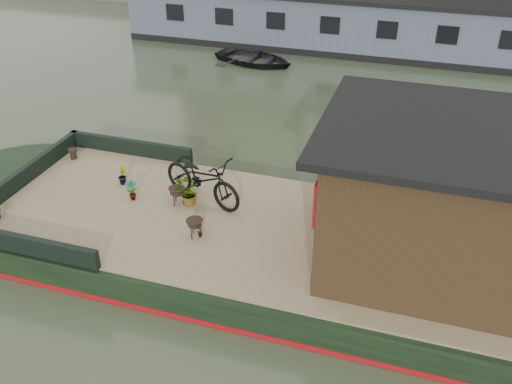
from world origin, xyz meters
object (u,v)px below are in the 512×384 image
(bicycle, at_px, (202,178))
(dinghy, at_px, (255,55))
(cabin, at_px, (444,198))
(brazier_rear, at_px, (177,196))
(potted_plant_a, at_px, (132,190))
(brazier_front, at_px, (195,228))

(bicycle, distance_m, dinghy, 10.33)
(cabin, bearing_deg, brazier_rear, 176.34)
(brazier_rear, bearing_deg, bicycle, 33.52)
(potted_plant_a, bearing_deg, brazier_front, -24.73)
(cabin, bearing_deg, bicycle, 172.36)
(bicycle, relative_size, brazier_rear, 5.15)
(cabin, distance_m, brazier_rear, 4.91)
(bicycle, bearing_deg, dinghy, 32.48)
(brazier_rear, bearing_deg, dinghy, 99.72)
(cabin, relative_size, bicycle, 2.15)
(brazier_rear, xyz_separation_m, dinghy, (-1.77, 10.33, -0.53))
(cabin, xyz_separation_m, dinghy, (-6.56, 10.64, -1.57))
(bicycle, relative_size, dinghy, 0.63)
(cabin, height_order, potted_plant_a, cabin)
(cabin, height_order, bicycle, cabin)
(cabin, distance_m, dinghy, 12.60)
(bicycle, relative_size, brazier_front, 5.32)
(dinghy, bearing_deg, potted_plant_a, -161.66)
(cabin, relative_size, brazier_rear, 11.07)
(brazier_front, xyz_separation_m, brazier_rear, (-0.75, 0.89, 0.01))
(bicycle, distance_m, potted_plant_a, 1.42)
(brazier_front, bearing_deg, bicycle, 105.58)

